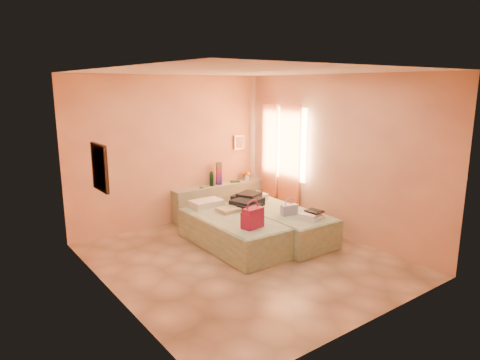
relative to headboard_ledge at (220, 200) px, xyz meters
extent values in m
plane|color=tan|center=(-0.98, -2.10, -0.33)|extent=(4.50, 4.50, 0.00)
cube|color=#F4B782|center=(-0.98, 0.15, 1.07)|extent=(4.00, 0.02, 2.80)
cube|color=#F4B782|center=(-2.98, -2.10, 1.07)|extent=(0.02, 4.50, 2.80)
cube|color=#F4B782|center=(1.02, -2.10, 1.07)|extent=(0.02, 4.50, 2.80)
cube|color=silver|center=(-0.98, -2.10, 2.47)|extent=(4.00, 4.50, 0.02)
cube|color=#FFD99E|center=(1.00, -0.85, 1.18)|extent=(0.02, 1.10, 1.40)
cube|color=orange|center=(0.96, -1.00, 0.82)|extent=(0.05, 0.55, 2.20)
cube|color=orange|center=(0.96, -0.40, 0.82)|extent=(0.05, 0.45, 2.20)
cube|color=#2E1F14|center=(-2.95, -1.70, 1.28)|extent=(0.04, 0.50, 0.60)
cube|color=#B5863C|center=(0.57, 0.12, 1.12)|extent=(0.25, 0.04, 0.30)
cube|color=#9BA587|center=(0.00, 0.00, 0.00)|extent=(2.05, 0.30, 0.65)
cube|color=#AFC59F|center=(-0.79, -1.56, -0.08)|extent=(0.93, 2.01, 0.50)
cube|color=#AFC59F|center=(0.11, -1.70, -0.08)|extent=(0.93, 2.01, 0.50)
cylinder|color=#13351E|center=(-0.20, -0.01, 0.47)|extent=(0.09, 0.09, 0.28)
cube|color=maroon|center=(0.00, 0.02, 0.55)|extent=(0.12, 0.12, 0.45)
cylinder|color=#53996C|center=(-0.43, -0.03, 0.34)|extent=(0.16, 0.16, 0.03)
cube|color=#2A4F37|center=(0.38, 0.01, 0.34)|extent=(0.23, 0.20, 0.03)
cube|color=white|center=(0.69, 0.01, 0.44)|extent=(0.21, 0.21, 0.24)
cube|color=maroon|center=(-0.84, -2.14, 0.33)|extent=(0.36, 0.24, 0.31)
cube|color=tan|center=(-0.64, -1.25, 0.21)|extent=(0.39, 0.31, 0.07)
cube|color=black|center=(-0.16, -1.19, 0.27)|extent=(0.76, 0.76, 0.18)
cube|color=#3A498C|center=(0.05, -2.00, 0.26)|extent=(0.29, 0.18, 0.18)
cube|color=white|center=(0.20, -2.37, 0.23)|extent=(0.42, 0.39, 0.10)
cube|color=black|center=(0.26, -2.37, 0.29)|extent=(0.20, 0.27, 0.03)
camera|label=1|loc=(-4.67, -6.99, 2.29)|focal=32.00mm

